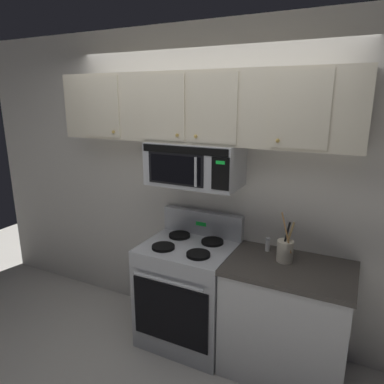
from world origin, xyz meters
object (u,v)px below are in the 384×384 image
(utensil_crock_cream, at_px, (285,250))
(salt_shaker, at_px, (268,245))
(stove_range, at_px, (189,291))
(over_range_microwave, at_px, (195,164))

(utensil_crock_cream, relative_size, salt_shaker, 3.50)
(stove_range, height_order, salt_shaker, stove_range)
(over_range_microwave, bearing_deg, utensil_crock_cream, -3.68)
(stove_range, xyz_separation_m, utensil_crock_cream, (0.79, 0.07, 0.53))
(salt_shaker, bearing_deg, stove_range, -162.96)
(over_range_microwave, relative_size, salt_shaker, 6.80)
(over_range_microwave, height_order, utensil_crock_cream, over_range_microwave)
(over_range_microwave, bearing_deg, stove_range, -89.86)
(stove_range, xyz_separation_m, over_range_microwave, (-0.00, 0.12, 1.11))
(utensil_crock_cream, bearing_deg, salt_shaker, 142.76)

